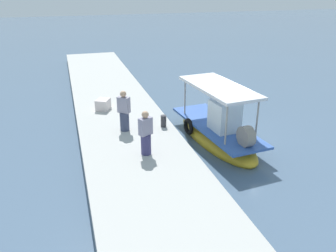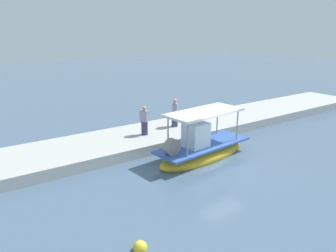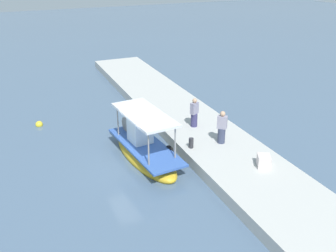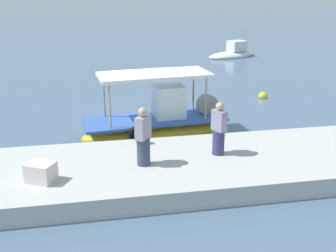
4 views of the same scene
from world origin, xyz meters
TOP-DOWN VIEW (x-y plane):
  - ground_plane at (0.00, 0.00)m, footprint 120.00×120.00m
  - dock_quay at (0.00, -4.32)m, footprint 36.00×4.01m
  - main_fishing_boat at (0.38, -0.64)m, footprint 5.72×2.34m
  - fisherman_near_bollard at (-0.64, -4.43)m, footprint 0.54×0.55m
  - fisherman_by_crate at (1.72, -4.07)m, footprint 0.49×0.53m
  - mooring_bollard at (-0.54, -2.77)m, footprint 0.24×0.24m
  - cargo_crate at (-3.47, -4.99)m, footprint 0.89×0.83m
  - marker_buoy at (6.55, 3.82)m, footprint 0.43×0.43m

SIDE VIEW (x-z plane):
  - ground_plane at x=0.00m, z-range 0.00..0.00m
  - marker_buoy at x=6.55m, z-range -0.13..0.30m
  - dock_quay at x=0.00m, z-range 0.00..0.57m
  - main_fishing_boat at x=0.38m, z-range -0.93..1.87m
  - mooring_bollard at x=-0.54m, z-range 0.57..1.09m
  - cargo_crate at x=-3.47m, z-range 0.57..1.09m
  - fisherman_by_crate at x=1.72m, z-range 0.49..2.15m
  - fisherman_near_bollard at x=-0.64m, z-range 0.49..2.22m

